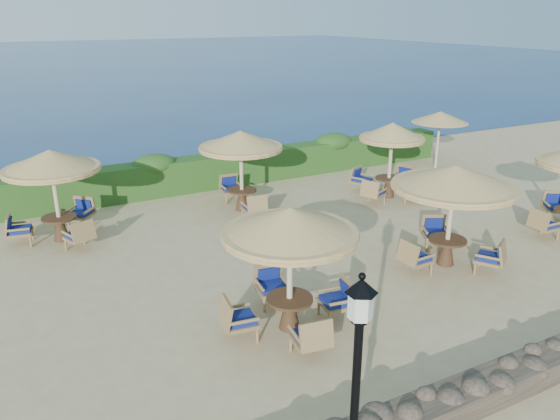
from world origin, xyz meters
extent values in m
plane|color=tan|center=(0.00, 0.00, 0.00)|extent=(120.00, 120.00, 0.00)
plane|color=navy|center=(0.00, 70.00, 0.00)|extent=(160.00, 160.00, 0.00)
cube|color=#1F4416|center=(0.00, 7.20, 0.60)|extent=(18.00, 0.90, 1.20)
cube|color=brown|center=(0.00, -6.20, 0.22)|extent=(15.00, 0.65, 0.44)
cylinder|color=black|center=(-4.80, -6.80, 1.55)|extent=(0.11, 0.11, 2.40)
cylinder|color=silver|center=(-4.80, -6.80, 2.98)|extent=(0.30, 0.30, 0.36)
cone|color=black|center=(-4.80, -6.80, 3.22)|extent=(0.40, 0.40, 0.18)
cylinder|color=beige|center=(7.80, 5.20, 1.10)|extent=(0.10, 0.10, 2.20)
cone|color=#A58044|center=(7.80, 5.20, 2.18)|extent=(2.30, 2.30, 0.45)
cylinder|color=beige|center=(-3.48, -2.70, 1.20)|extent=(0.12, 0.12, 2.40)
cone|color=#A58044|center=(-3.48, -2.70, 2.38)|extent=(2.74, 2.74, 0.55)
cylinder|color=#A58044|center=(-3.48, -2.70, 2.10)|extent=(2.69, 2.69, 0.14)
cylinder|color=#4A2E1A|center=(-3.48, -2.70, 0.68)|extent=(0.96, 0.96, 0.06)
cone|color=#4A2E1A|center=(-3.48, -2.70, 0.33)|extent=(0.44, 0.44, 0.64)
cylinder|color=beige|center=(1.58, -1.90, 1.20)|extent=(0.12, 0.12, 2.40)
cone|color=#A58044|center=(1.58, -1.90, 2.38)|extent=(3.11, 3.11, 0.55)
cylinder|color=#A58044|center=(1.58, -1.90, 2.10)|extent=(3.04, 3.04, 0.14)
cylinder|color=#4A2E1A|center=(1.58, -1.90, 0.68)|extent=(0.96, 0.96, 0.06)
cone|color=#4A2E1A|center=(1.58, -1.90, 0.33)|extent=(0.44, 0.44, 0.64)
cylinder|color=beige|center=(-7.04, 4.46, 1.20)|extent=(0.12, 0.12, 2.40)
cone|color=#A58044|center=(-7.04, 4.46, 2.38)|extent=(2.65, 2.65, 0.55)
cylinder|color=#A58044|center=(-7.04, 4.46, 2.10)|extent=(2.59, 2.59, 0.14)
cylinder|color=#4A2E1A|center=(-7.04, 4.46, 0.68)|extent=(0.96, 0.96, 0.06)
cone|color=#4A2E1A|center=(-7.04, 4.46, 0.33)|extent=(0.44, 0.44, 0.64)
cylinder|color=beige|center=(-1.40, 4.36, 1.20)|extent=(0.12, 0.12, 2.40)
cone|color=#A58044|center=(-1.40, 4.36, 2.38)|extent=(2.71, 2.71, 0.55)
cylinder|color=#A58044|center=(-1.40, 4.36, 2.10)|extent=(2.66, 2.66, 0.14)
cylinder|color=#4A2E1A|center=(-1.40, 4.36, 0.68)|extent=(0.96, 0.96, 0.06)
cone|color=#4A2E1A|center=(-1.40, 4.36, 0.33)|extent=(0.44, 0.44, 0.64)
cylinder|color=beige|center=(3.73, 3.20, 1.20)|extent=(0.12, 0.12, 2.40)
cone|color=#A58044|center=(3.73, 3.20, 2.38)|extent=(2.25, 2.25, 0.55)
cylinder|color=#A58044|center=(3.73, 3.20, 2.10)|extent=(2.21, 2.21, 0.14)
cylinder|color=#4A2E1A|center=(3.73, 3.20, 0.68)|extent=(0.96, 0.96, 0.06)
cone|color=#4A2E1A|center=(3.73, 3.20, 0.33)|extent=(0.44, 0.44, 0.64)
camera|label=1|loc=(-8.22, -11.29, 6.16)|focal=35.00mm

